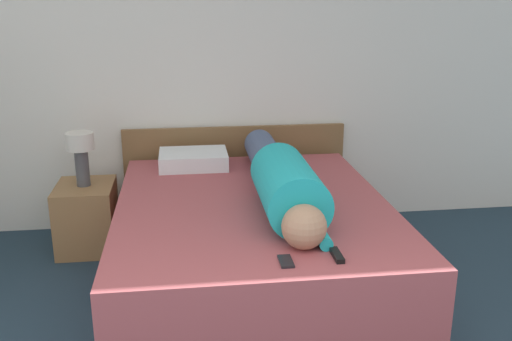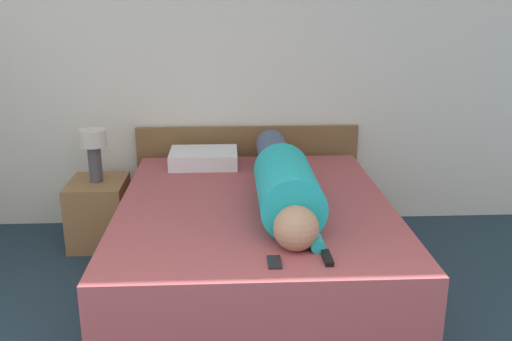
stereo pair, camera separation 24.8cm
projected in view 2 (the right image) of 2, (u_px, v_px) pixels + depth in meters
wall_back at (260, 63)px, 4.46m from camera, size 6.20×0.06×2.60m
bed at (255, 246)px, 3.59m from camera, size 1.65×2.06×0.60m
headboard at (248, 175)px, 4.65m from camera, size 1.77×0.04×0.81m
nightstand at (99, 212)px, 4.30m from camera, size 0.41×0.49×0.49m
table_lamp at (94, 147)px, 4.15m from camera, size 0.20×0.20×0.39m
person_lying at (284, 181)px, 3.42m from camera, size 0.34×1.79×0.34m
pillow_near_headboard at (204, 158)px, 4.24m from camera, size 0.50×0.38×0.11m
tv_remote at (327, 258)px, 2.73m from camera, size 0.04×0.15×0.02m
cell_phone at (275, 262)px, 2.70m from camera, size 0.06×0.13×0.01m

